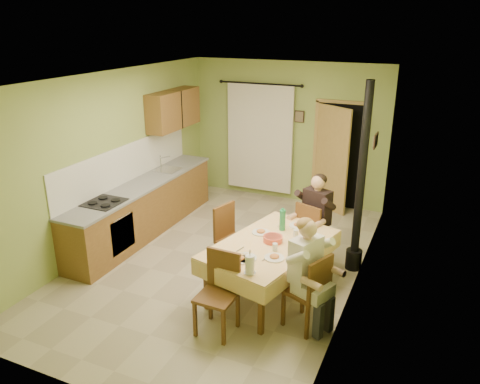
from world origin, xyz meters
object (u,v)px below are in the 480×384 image
at_px(dining_table, 270,268).
at_px(chair_far, 313,245).
at_px(chair_near, 217,310).
at_px(chair_right, 306,305).
at_px(chair_left, 234,252).
at_px(man_far, 316,209).
at_px(man_right, 308,262).
at_px(stove_flue, 359,205).

height_order(dining_table, chair_far, chair_far).
height_order(chair_near, chair_right, chair_near).
bearing_deg(chair_left, chair_near, 32.77).
distance_m(man_far, man_right, 1.64).
height_order(dining_table, chair_left, chair_left).
distance_m(dining_table, chair_right, 0.85).
bearing_deg(man_far, dining_table, -86.26).
xyz_separation_m(chair_far, chair_right, (0.36, -1.60, -0.00)).
xyz_separation_m(chair_far, chair_near, (-0.58, -2.12, 0.00)).
bearing_deg(man_far, chair_left, -125.21).
height_order(chair_right, chair_left, chair_left).
xyz_separation_m(chair_far, man_right, (0.35, -1.60, 0.59)).
height_order(chair_right, man_far, man_far).
bearing_deg(chair_right, dining_table, 74.24).
bearing_deg(chair_near, chair_right, -149.95).
relative_size(chair_near, chair_right, 1.01).
bearing_deg(stove_flue, chair_far, -173.67).
relative_size(chair_near, man_right, 0.72).
relative_size(dining_table, stove_flue, 0.75).
bearing_deg(chair_far, dining_table, -86.21).
relative_size(dining_table, chair_far, 2.11).
bearing_deg(chair_far, chair_near, -85.94).
relative_size(chair_right, stove_flue, 0.35).
relative_size(man_far, stove_flue, 0.50).
bearing_deg(dining_table, man_far, 88.20).
bearing_deg(chair_near, man_right, -149.34).
relative_size(chair_far, stove_flue, 0.36).
relative_size(man_right, stove_flue, 0.50).
xyz_separation_m(chair_near, man_right, (0.93, 0.52, 0.59)).
distance_m(chair_right, man_far, 1.75).
bearing_deg(stove_flue, man_right, -99.20).
xyz_separation_m(dining_table, stove_flue, (0.92, 1.15, 0.65)).
height_order(chair_right, stove_flue, stove_flue).
distance_m(dining_table, man_far, 1.24).
bearing_deg(man_right, chair_far, 34.78).
relative_size(chair_far, man_far, 0.72).
height_order(chair_far, chair_left, chair_left).
relative_size(chair_far, chair_near, 1.00).
xyz_separation_m(chair_far, man_far, (0.00, 0.01, 0.59)).
bearing_deg(dining_table, chair_far, 88.25).
height_order(dining_table, man_far, man_far).
distance_m(dining_table, stove_flue, 1.60).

